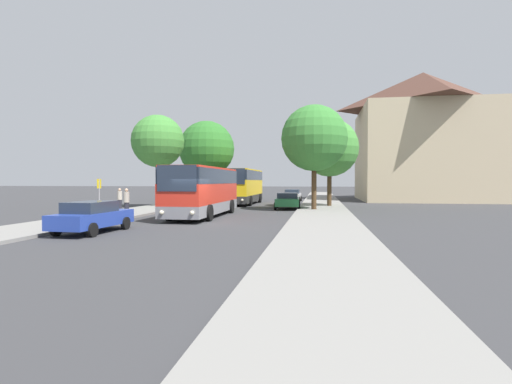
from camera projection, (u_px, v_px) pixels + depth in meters
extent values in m
plane|color=#38383A|center=(199.00, 223.00, 22.56)|extent=(300.00, 300.00, 0.00)
cube|color=gray|center=(85.00, 220.00, 23.65)|extent=(4.00, 120.00, 0.15)
cube|color=gray|center=(324.00, 224.00, 21.46)|extent=(4.00, 120.00, 0.15)
cube|color=#C6B28E|center=(422.00, 155.00, 49.55)|extent=(14.98, 15.58, 11.33)
pyramid|color=#513328|center=(423.00, 91.00, 49.33)|extent=(14.98, 15.58, 4.49)
cube|color=gray|center=(203.00, 207.00, 26.87)|extent=(2.52, 10.11, 0.70)
cube|color=red|center=(203.00, 193.00, 26.84)|extent=(2.52, 10.11, 1.25)
cube|color=#232D3D|center=(203.00, 176.00, 26.81)|extent=(2.55, 9.91, 0.95)
cube|color=red|center=(203.00, 169.00, 26.80)|extent=(2.47, 9.91, 0.12)
cube|color=#232D3D|center=(177.00, 178.00, 21.79)|extent=(2.25, 0.06, 1.45)
sphere|color=#F4EAC1|center=(161.00, 212.00, 21.96)|extent=(0.24, 0.24, 0.24)
sphere|color=#F4EAC1|center=(192.00, 213.00, 21.69)|extent=(0.24, 0.24, 0.24)
cylinder|color=black|center=(169.00, 212.00, 24.07)|extent=(0.30, 1.00, 1.00)
cylinder|color=black|center=(209.00, 213.00, 23.68)|extent=(0.30, 1.00, 1.00)
cylinder|color=black|center=(199.00, 206.00, 30.06)|extent=(0.30, 1.00, 1.00)
cylinder|color=black|center=(231.00, 206.00, 29.67)|extent=(0.30, 1.00, 1.00)
cube|color=#2D2D2D|center=(244.00, 198.00, 41.29)|extent=(2.47, 10.16, 0.70)
cube|color=yellow|center=(244.00, 187.00, 41.26)|extent=(2.47, 10.16, 1.53)
cube|color=#232D3D|center=(244.00, 175.00, 41.22)|extent=(2.50, 9.95, 0.95)
cube|color=yellow|center=(244.00, 170.00, 41.21)|extent=(2.42, 9.95, 0.12)
cube|color=#232D3D|center=(233.00, 176.00, 36.19)|extent=(2.19, 0.07, 1.45)
sphere|color=#F4EAC1|center=(224.00, 200.00, 36.37)|extent=(0.24, 0.24, 0.24)
sphere|color=#F4EAC1|center=(242.00, 200.00, 36.10)|extent=(0.24, 0.24, 0.24)
cylinder|color=black|center=(225.00, 201.00, 38.48)|extent=(0.30, 1.00, 1.00)
cylinder|color=black|center=(250.00, 201.00, 38.09)|extent=(0.30, 1.00, 1.00)
cylinder|color=black|center=(238.00, 198.00, 44.49)|extent=(0.30, 1.00, 1.00)
cylinder|color=black|center=(260.00, 198.00, 44.10)|extent=(0.30, 1.00, 1.00)
cube|color=#233D9E|center=(93.00, 219.00, 18.49)|extent=(1.90, 4.53, 0.65)
cube|color=#232D3D|center=(91.00, 207.00, 18.30)|extent=(1.62, 2.38, 0.49)
cylinder|color=black|center=(94.00, 222.00, 20.03)|extent=(0.22, 0.63, 0.62)
cylinder|color=black|center=(126.00, 223.00, 19.69)|extent=(0.22, 0.63, 0.62)
cylinder|color=black|center=(56.00, 229.00, 17.31)|extent=(0.22, 0.63, 0.62)
cylinder|color=black|center=(92.00, 230.00, 16.97)|extent=(0.22, 0.63, 0.62)
cube|color=#236B38|center=(288.00, 202.00, 34.17)|extent=(2.17, 4.63, 0.62)
cube|color=#232D3D|center=(288.00, 195.00, 34.34)|extent=(1.83, 2.44, 0.44)
cylinder|color=black|center=(299.00, 206.00, 32.68)|extent=(0.23, 0.63, 0.62)
cylinder|color=black|center=(275.00, 206.00, 32.89)|extent=(0.23, 0.63, 0.62)
cylinder|color=black|center=(299.00, 204.00, 35.48)|extent=(0.23, 0.63, 0.62)
cylinder|color=black|center=(277.00, 204.00, 35.68)|extent=(0.23, 0.63, 0.62)
cube|color=#B7B7BC|center=(292.00, 196.00, 46.61)|extent=(1.91, 4.18, 0.62)
cube|color=#232D3D|center=(292.00, 191.00, 46.76)|extent=(1.65, 2.19, 0.48)
cylinder|color=black|center=(299.00, 199.00, 45.19)|extent=(0.21, 0.62, 0.62)
cylinder|color=black|center=(283.00, 199.00, 45.52)|extent=(0.21, 0.62, 0.62)
cylinder|color=black|center=(301.00, 198.00, 47.72)|extent=(0.21, 0.62, 0.62)
cylinder|color=black|center=(286.00, 198.00, 48.04)|extent=(0.21, 0.62, 0.62)
cylinder|color=gray|center=(99.00, 197.00, 25.56)|extent=(0.08, 0.08, 2.42)
cube|color=yellow|center=(99.00, 184.00, 25.54)|extent=(0.03, 0.45, 0.60)
cylinder|color=#23232D|center=(127.00, 209.00, 26.22)|extent=(0.30, 0.30, 0.84)
cylinder|color=#B2A899|center=(126.00, 197.00, 26.20)|extent=(0.36, 0.36, 0.70)
sphere|color=tan|center=(126.00, 190.00, 26.19)|extent=(0.23, 0.23, 0.23)
cylinder|color=#23232D|center=(120.00, 205.00, 30.58)|extent=(0.30, 0.30, 0.80)
cylinder|color=#B2A899|center=(120.00, 195.00, 30.56)|extent=(0.36, 0.36, 0.67)
sphere|color=tan|center=(120.00, 190.00, 30.55)|extent=(0.22, 0.22, 0.22)
cylinder|color=#513D23|center=(158.00, 183.00, 35.70)|extent=(0.40, 0.40, 4.05)
sphere|color=#428938|center=(158.00, 141.00, 35.59)|extent=(4.67, 4.67, 4.67)
cylinder|color=#47331E|center=(207.00, 185.00, 47.33)|extent=(0.40, 0.40, 3.60)
sphere|color=#2D7028|center=(207.00, 149.00, 47.21)|extent=(6.56, 6.56, 6.56)
cylinder|color=#47331E|center=(329.00, 188.00, 36.11)|extent=(0.40, 0.40, 3.29)
sphere|color=#428938|center=(330.00, 148.00, 36.01)|extent=(5.24, 5.24, 5.24)
cylinder|color=#47331E|center=(314.00, 186.00, 31.66)|extent=(0.40, 0.40, 3.68)
sphere|color=#387F33|center=(314.00, 138.00, 31.56)|extent=(5.24, 5.24, 5.24)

